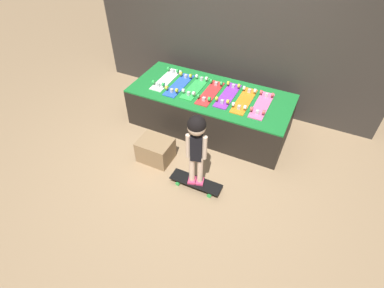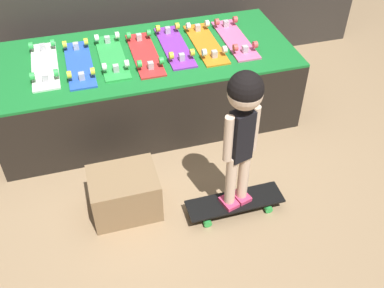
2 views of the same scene
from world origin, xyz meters
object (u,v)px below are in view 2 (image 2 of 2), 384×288
(skateboard_blue_on_rack, at_px, (79,63))
(skateboard_orange_on_rack, at_px, (206,43))
(skateboard_pink_on_rack, at_px, (235,38))
(child, at_px, (243,118))
(skateboard_green_on_rack, at_px, (112,56))
(skateboard_on_floor, at_px, (235,203))
(skateboard_white_on_rack, at_px, (44,64))
(storage_box, at_px, (125,193))
(skateboard_red_on_rack, at_px, (145,53))
(skateboard_purple_on_rack, at_px, (174,46))

(skateboard_blue_on_rack, xyz_separation_m, skateboard_orange_on_rack, (0.97, 0.03, 0.00))
(skateboard_blue_on_rack, height_order, skateboard_pink_on_rack, same)
(skateboard_orange_on_rack, xyz_separation_m, child, (-0.16, -1.18, 0.18))
(skateboard_green_on_rack, height_order, skateboard_on_floor, skateboard_green_on_rack)
(skateboard_white_on_rack, relative_size, skateboard_on_floor, 1.02)
(storage_box, bearing_deg, skateboard_blue_on_rack, 97.78)
(skateboard_red_on_rack, relative_size, storage_box, 1.51)
(child, bearing_deg, skateboard_red_on_rack, 90.61)
(skateboard_white_on_rack, bearing_deg, skateboard_on_floor, -48.54)
(storage_box, bearing_deg, skateboard_green_on_rack, 83.28)
(skateboard_blue_on_rack, relative_size, skateboard_red_on_rack, 1.00)
(skateboard_on_floor, distance_m, storage_box, 0.72)
(child, bearing_deg, skateboard_orange_on_rack, 67.08)
(skateboard_red_on_rack, relative_size, skateboard_orange_on_rack, 1.00)
(skateboard_red_on_rack, relative_size, child, 0.67)
(skateboard_blue_on_rack, distance_m, skateboard_green_on_rack, 0.25)
(skateboard_pink_on_rack, bearing_deg, skateboard_red_on_rack, -177.74)
(skateboard_green_on_rack, height_order, skateboard_purple_on_rack, same)
(skateboard_pink_on_rack, relative_size, storage_box, 1.51)
(skateboard_blue_on_rack, relative_size, skateboard_purple_on_rack, 1.00)
(skateboard_purple_on_rack, xyz_separation_m, skateboard_on_floor, (0.09, -1.20, -0.52))
(skateboard_green_on_rack, bearing_deg, skateboard_on_floor, -64.17)
(skateboard_on_floor, distance_m, child, 0.70)
(skateboard_red_on_rack, height_order, child, child)
(skateboard_blue_on_rack, height_order, child, child)
(child, bearing_deg, skateboard_green_on_rack, 100.49)
(skateboard_blue_on_rack, distance_m, skateboard_orange_on_rack, 0.97)
(skateboard_red_on_rack, xyz_separation_m, skateboard_purple_on_rack, (0.24, 0.05, 0.00))
(skateboard_white_on_rack, bearing_deg, skateboard_purple_on_rack, 0.22)
(skateboard_pink_on_rack, bearing_deg, skateboard_orange_on_rack, -179.19)
(skateboard_white_on_rack, xyz_separation_m, skateboard_green_on_rack, (0.49, -0.02, 0.00))
(skateboard_blue_on_rack, xyz_separation_m, storage_box, (0.13, -0.94, -0.45))
(skateboard_pink_on_rack, distance_m, child, 1.26)
(skateboard_green_on_rack, relative_size, skateboard_red_on_rack, 1.00)
(skateboard_green_on_rack, distance_m, child, 1.32)
(child, relative_size, storage_box, 2.27)
(skateboard_white_on_rack, relative_size, skateboard_pink_on_rack, 1.00)
(skateboard_pink_on_rack, bearing_deg, skateboard_purple_on_rack, 177.57)
(child, bearing_deg, skateboard_blue_on_rack, 110.05)
(skateboard_green_on_rack, xyz_separation_m, skateboard_on_floor, (0.57, -1.18, -0.52))
(skateboard_green_on_rack, xyz_separation_m, skateboard_pink_on_rack, (0.97, -0.00, 0.00))
(skateboard_orange_on_rack, height_order, skateboard_pink_on_rack, same)
(skateboard_green_on_rack, height_order, storage_box, skateboard_green_on_rack)
(skateboard_white_on_rack, distance_m, skateboard_orange_on_rack, 1.21)
(skateboard_green_on_rack, relative_size, storage_box, 1.51)
(skateboard_purple_on_rack, height_order, skateboard_orange_on_rack, same)
(skateboard_blue_on_rack, relative_size, child, 0.67)
(skateboard_blue_on_rack, height_order, skateboard_orange_on_rack, same)
(skateboard_purple_on_rack, distance_m, child, 1.22)
(skateboard_pink_on_rack, bearing_deg, skateboard_on_floor, -108.70)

